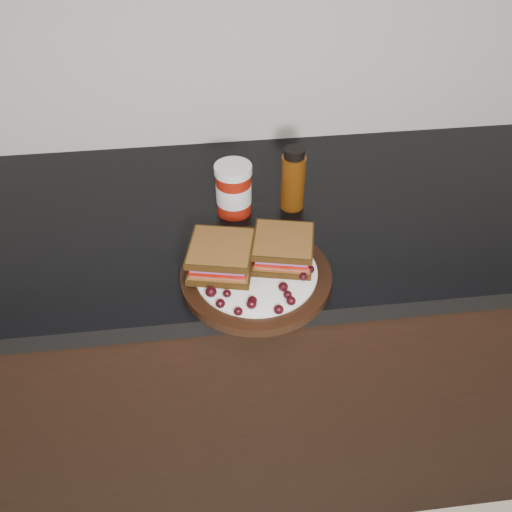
{
  "coord_description": "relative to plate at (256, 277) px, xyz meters",
  "views": [
    {
      "loc": [
        0.1,
        0.73,
        1.64
      ],
      "look_at": [
        0.19,
        1.49,
        0.96
      ],
      "focal_mm": 40.0,
      "sensor_mm": 36.0,
      "label": 1
    }
  ],
  "objects": [
    {
      "name": "base_cabinets",
      "position": [
        -0.19,
        0.21,
        -0.48
      ],
      "size": [
        3.96,
        0.58,
        0.86
      ],
      "primitive_type": "cube",
      "color": "black",
      "rests_on": "ground_plane"
    },
    {
      "name": "countertop",
      "position": [
        -0.19,
        0.21,
        -0.03
      ],
      "size": [
        3.98,
        0.6,
        0.04
      ],
      "primitive_type": "cube",
      "color": "black",
      "rests_on": "base_cabinets"
    },
    {
      "name": "plate",
      "position": [
        0.0,
        0.0,
        0.0
      ],
      "size": [
        0.28,
        0.28,
        0.02
      ],
      "primitive_type": "cylinder",
      "color": "black",
      "rests_on": "countertop"
    },
    {
      "name": "sandwich_left",
      "position": [
        -0.06,
        0.02,
        0.04
      ],
      "size": [
        0.14,
        0.14,
        0.05
      ],
      "primitive_type": null,
      "rotation": [
        0.0,
        0.0,
        -0.22
      ],
      "color": "brown",
      "rests_on": "plate"
    },
    {
      "name": "sandwich_right",
      "position": [
        0.05,
        0.03,
        0.04
      ],
      "size": [
        0.13,
        0.13,
        0.05
      ],
      "primitive_type": null,
      "rotation": [
        0.0,
        0.0,
        -0.22
      ],
      "color": "brown",
      "rests_on": "plate"
    },
    {
      "name": "grape_0",
      "position": [
        -0.09,
        -0.05,
        0.02
      ],
      "size": [
        0.02,
        0.02,
        0.02
      ],
      "primitive_type": "ellipsoid",
      "color": "black",
      "rests_on": "plate"
    },
    {
      "name": "grape_1",
      "position": [
        -0.06,
        -0.06,
        0.02
      ],
      "size": [
        0.02,
        0.02,
        0.01
      ],
      "primitive_type": "ellipsoid",
      "color": "black",
      "rests_on": "plate"
    },
    {
      "name": "grape_2",
      "position": [
        -0.07,
        -0.08,
        0.02
      ],
      "size": [
        0.02,
        0.02,
        0.02
      ],
      "primitive_type": "ellipsoid",
      "color": "black",
      "rests_on": "plate"
    },
    {
      "name": "grape_3",
      "position": [
        -0.04,
        -0.1,
        0.02
      ],
      "size": [
        0.02,
        0.02,
        0.01
      ],
      "primitive_type": "ellipsoid",
      "color": "black",
      "rests_on": "plate"
    },
    {
      "name": "grape_4",
      "position": [
        -0.02,
        -0.09,
        0.02
      ],
      "size": [
        0.02,
        0.02,
        0.02
      ],
      "primitive_type": "ellipsoid",
      "color": "black",
      "rests_on": "plate"
    },
    {
      "name": "grape_5",
      "position": [
        -0.02,
        -0.08,
        0.02
      ],
      "size": [
        0.02,
        0.02,
        0.02
      ],
      "primitive_type": "ellipsoid",
      "color": "black",
      "rests_on": "plate"
    },
    {
      "name": "grape_6",
      "position": [
        0.03,
        -0.11,
        0.02
      ],
      "size": [
        0.02,
        0.02,
        0.02
      ],
      "primitive_type": "ellipsoid",
      "color": "black",
      "rests_on": "plate"
    },
    {
      "name": "grape_7",
      "position": [
        0.05,
        -0.09,
        0.02
      ],
      "size": [
        0.02,
        0.02,
        0.02
      ],
      "primitive_type": "ellipsoid",
      "color": "black",
      "rests_on": "plate"
    },
    {
      "name": "grape_8",
      "position": [
        0.05,
        -0.08,
        0.02
      ],
      "size": [
        0.02,
        0.02,
        0.01
      ],
      "primitive_type": "ellipsoid",
      "color": "black",
      "rests_on": "plate"
    },
    {
      "name": "grape_9",
      "position": [
        0.04,
        -0.06,
        0.02
      ],
      "size": [
        0.02,
        0.02,
        0.02
      ],
      "primitive_type": "ellipsoid",
      "color": "black",
      "rests_on": "plate"
    },
    {
      "name": "grape_10",
      "position": [
        0.08,
        -0.03,
        0.02
      ],
      "size": [
        0.02,
        0.02,
        0.02
      ],
      "primitive_type": "ellipsoid",
      "color": "black",
      "rests_on": "plate"
    },
    {
      "name": "grape_11",
      "position": [
        0.06,
        -0.02,
        0.02
      ],
      "size": [
        0.02,
        0.02,
        0.02
      ],
      "primitive_type": "ellipsoid",
      "color": "black",
      "rests_on": "plate"
    },
    {
      "name": "grape_12",
      "position": [
        0.1,
        -0.02,
        0.02
      ],
      "size": [
        0.02,
        0.02,
        0.02
      ],
      "primitive_type": "ellipsoid",
      "color": "black",
      "rests_on": "plate"
    },
    {
      "name": "grape_13",
      "position": [
        0.08,
        0.03,
        0.02
      ],
      "size": [
        0.02,
        0.02,
        0.02
      ],
      "primitive_type": "ellipsoid",
      "color": "black",
      "rests_on": "plate"
    },
    {
      "name": "grape_14",
      "position": [
        0.07,
        0.03,
        0.02
      ],
      "size": [
        0.02,
        0.02,
        0.02
      ],
      "primitive_type": "ellipsoid",
      "color": "black",
      "rests_on": "plate"
    },
    {
      "name": "grape_15",
      "position": [
        0.03,
        0.03,
        0.02
      ],
      "size": [
        0.02,
        0.02,
        0.02
      ],
      "primitive_type": "ellipsoid",
      "color": "black",
      "rests_on": "plate"
    },
    {
      "name": "grape_16",
      "position": [
        -0.06,
        0.06,
        0.02
      ],
      "size": [
        0.02,
        0.02,
        0.02
      ],
      "primitive_type": "ellipsoid",
      "color": "black",
      "rests_on": "plate"
    },
    {
      "name": "grape_17",
      "position": [
        -0.06,
        0.04,
        0.02
      ],
      "size": [
        0.02,
        0.02,
        0.02
      ],
      "primitive_type": "ellipsoid",
      "color": "black",
      "rests_on": "plate"
    },
    {
      "name": "grape_18",
      "position": [
        -0.08,
        0.02,
        0.03
      ],
      "size": [
        0.02,
        0.02,
        0.02
      ],
      "primitive_type": "ellipsoid",
      "color": "black",
      "rests_on": "plate"
    },
    {
      "name": "grape_19",
      "position": [
        -0.08,
        0.01,
        0.02
      ],
      "size": [
        0.02,
        0.02,
        0.02
      ],
      "primitive_type": "ellipsoid",
      "color": "black",
      "rests_on": "plate"
    },
    {
      "name": "grape_20",
      "position": [
        -0.06,
        -0.03,
        0.02
      ],
      "size": [
        0.02,
        0.02,
        0.02
      ],
      "primitive_type": "ellipsoid",
      "color": "black",
      "rests_on": "plate"
    },
    {
      "name": "grape_21",
      "position": [
        -0.04,
        0.03,
        0.02
      ],
      "size": [
        0.02,
        0.02,
        0.01
      ],
      "primitive_type": "ellipsoid",
      "color": "black",
      "rests_on": "plate"
    },
    {
      "name": "grape_22",
      "position": [
        -0.06,
        0.01,
        0.02
      ],
      "size": [
        0.02,
        0.02,
        0.02
      ],
      "primitive_type": "ellipsoid",
      "color": "black",
      "rests_on": "plate"
    },
    {
      "name": "grape_23",
      "position": [
        -0.09,
        0.01,
        0.02
      ],
      "size": [
        0.02,
        0.02,
        0.02
      ],
      "primitive_type": "ellipsoid",
      "color": "black",
      "rests_on": "plate"
    },
    {
      "name": "condiment_jar",
      "position": [
        -0.02,
        0.22,
        0.05
      ],
      "size": [
        0.09,
        0.09,
        0.11
      ],
      "primitive_type": "cylinder",
      "rotation": [
        0.0,
        0.0,
        0.25
      ],
      "color": "maroon",
      "rests_on": "countertop"
    },
    {
      "name": "oil_bottle",
      "position": [
        0.1,
        0.22,
        0.06
      ],
      "size": [
        0.06,
        0.06,
        0.14
      ],
      "primitive_type": "cylinder",
      "rotation": [
        0.0,
        0.0,
        0.15
      ],
      "color": "#4A2307",
      "rests_on": "countertop"
    }
  ]
}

